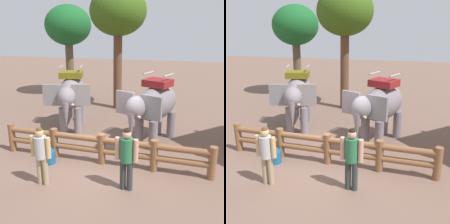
% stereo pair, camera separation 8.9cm
% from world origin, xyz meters
% --- Properties ---
extents(ground_plane, '(60.00, 60.00, 0.00)m').
position_xyz_m(ground_plane, '(0.00, 0.00, 0.00)').
color(ground_plane, brown).
extents(log_fence, '(7.17, 0.48, 1.05)m').
position_xyz_m(log_fence, '(0.00, 0.03, 0.61)').
color(log_fence, brown).
rests_on(log_fence, ground).
extents(elephant_near_left, '(2.13, 3.33, 2.79)m').
position_xyz_m(elephant_near_left, '(-2.23, 2.87, 1.57)').
color(elephant_near_left, gray).
rests_on(elephant_near_left, ground).
extents(elephant_center, '(2.39, 3.25, 2.74)m').
position_xyz_m(elephant_center, '(1.45, 2.18, 1.54)').
color(elephant_center, slate).
rests_on(elephant_center, ground).
extents(tourist_woman_in_black, '(0.62, 0.35, 1.76)m').
position_xyz_m(tourist_woman_in_black, '(-1.29, -1.61, 1.02)').
color(tourist_woman_in_black, tan).
rests_on(tourist_woman_in_black, ground).
extents(tourist_man_in_blue, '(0.65, 0.38, 1.83)m').
position_xyz_m(tourist_man_in_blue, '(1.10, -1.26, 1.06)').
color(tourist_man_in_blue, '#2E3635').
rests_on(tourist_man_in_blue, ground).
extents(tree_far_left, '(2.92, 2.92, 5.74)m').
position_xyz_m(tree_far_left, '(-4.80, 8.79, 4.39)').
color(tree_far_left, brown).
rests_on(tree_far_left, ground).
extents(tree_back_center, '(2.94, 2.94, 6.42)m').
position_xyz_m(tree_back_center, '(-1.03, 6.54, 5.05)').
color(tree_back_center, brown).
rests_on(tree_back_center, ground).
extents(feed_bucket, '(0.44, 0.44, 0.43)m').
position_xyz_m(feed_bucket, '(-1.74, -0.39, 0.21)').
color(feed_bucket, '#19598C').
rests_on(feed_bucket, ground).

